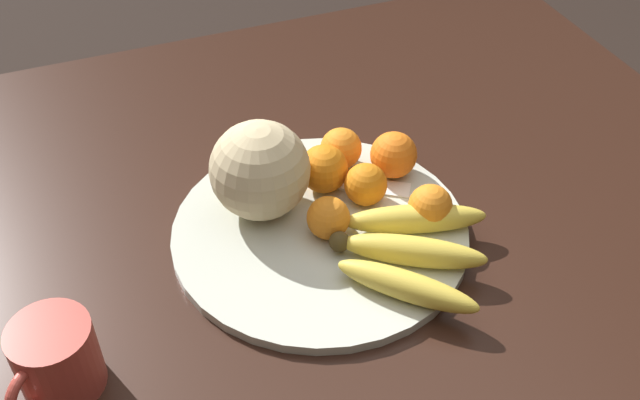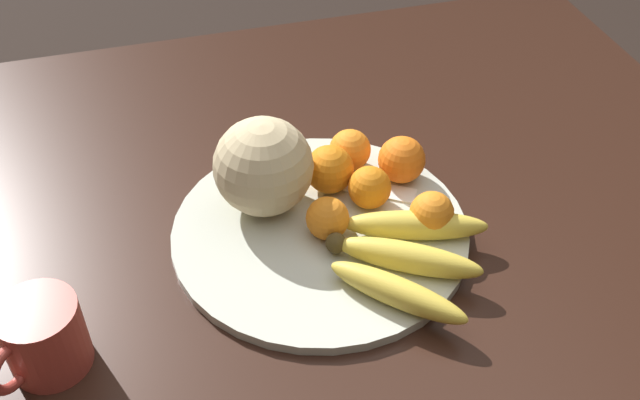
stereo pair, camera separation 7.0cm
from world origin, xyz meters
TOP-DOWN VIEW (x-y plane):
  - kitchen_table at (0.00, 0.00)m, footprint 1.31×1.13m
  - fruit_bowl at (0.01, 0.01)m, footprint 0.40×0.40m
  - melon at (0.07, -0.05)m, footprint 0.13×0.13m
  - banana_bunch at (-0.07, 0.11)m, footprint 0.23×0.23m
  - orange_front_left at (-0.06, -0.02)m, footprint 0.06×0.06m
  - orange_front_right at (0.01, 0.03)m, footprint 0.06×0.06m
  - orange_mid_center at (-0.12, -0.06)m, footprint 0.07×0.07m
  - orange_back_left at (-0.13, 0.06)m, footprint 0.06×0.06m
  - orange_back_right at (-0.06, -0.10)m, footprint 0.06×0.06m
  - orange_top_small at (-0.02, -0.06)m, footprint 0.07×0.07m
  - produce_tag at (-0.09, -0.04)m, footprint 0.10×0.08m
  - ceramic_mug at (0.37, 0.13)m, footprint 0.10×0.11m

SIDE VIEW (x-z plane):
  - kitchen_table at x=0.00m, z-range 0.29..1.06m
  - fruit_bowl at x=0.01m, z-range 0.77..0.78m
  - produce_tag at x=-0.09m, z-range 0.78..0.78m
  - banana_bunch at x=-0.07m, z-range 0.78..0.82m
  - orange_front_right at x=0.01m, z-range 0.78..0.84m
  - orange_back_left at x=-0.13m, z-range 0.78..0.84m
  - orange_front_left at x=-0.06m, z-range 0.78..0.84m
  - orange_back_right at x=-0.06m, z-range 0.78..0.84m
  - ceramic_mug at x=0.37m, z-range 0.77..0.86m
  - orange_mid_center at x=-0.12m, z-range 0.78..0.85m
  - orange_top_small at x=-0.02m, z-range 0.78..0.85m
  - melon at x=0.07m, z-range 0.78..0.92m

